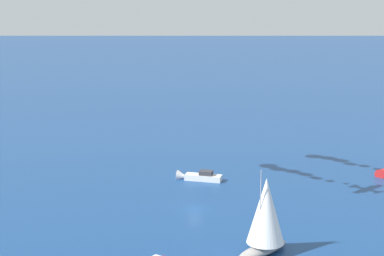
% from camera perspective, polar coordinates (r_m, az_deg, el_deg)
% --- Properties ---
extents(ground_plane, '(2000.00, 2000.00, 0.00)m').
position_cam_1_polar(ground_plane, '(114.03, 0.30, -8.01)').
color(ground_plane, navy).
extents(motorboat_near_centre, '(10.75, 5.16, 3.02)m').
position_cam_1_polar(motorboat_near_centre, '(133.13, 0.52, -4.80)').
color(motorboat_near_centre, white).
rests_on(motorboat_near_centre, ground_plane).
extents(sailboat_trailing, '(9.94, 9.70, 14.00)m').
position_cam_1_polar(sailboat_trailing, '(92.71, 7.26, -8.52)').
color(sailboat_trailing, '#9E9993').
rests_on(sailboat_trailing, ground_plane).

